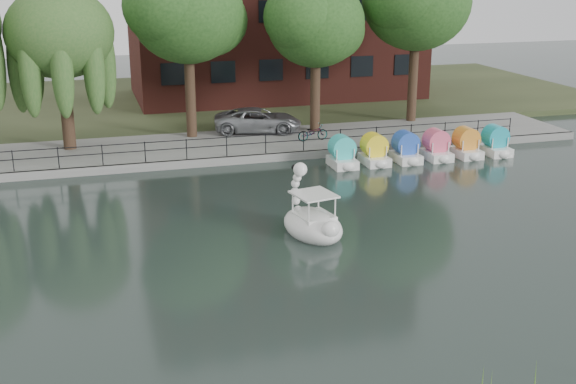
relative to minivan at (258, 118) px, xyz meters
name	(u,v)px	position (x,y,z in m)	size (l,w,h in m)	color
ground_plane	(307,266)	(-2.77, -18.00, -1.18)	(120.00, 120.00, 0.00)	#30403A
promenade	(217,147)	(-2.77, -2.00, -0.98)	(40.00, 6.00, 0.40)	gray
kerb	(228,161)	(-2.77, -4.95, -0.98)	(40.00, 0.25, 0.40)	gray
land_strip	(180,101)	(-2.77, 12.00, -1.00)	(60.00, 22.00, 0.36)	#47512D
railing	(227,141)	(-2.77, -4.75, -0.04)	(32.00, 0.05, 1.00)	black
willow_mid	(60,34)	(-10.27, -1.00, 5.06)	(5.32, 5.32, 8.15)	#473323
broadleaf_center	(187,13)	(-3.77, 0.00, 5.88)	(6.00, 6.00, 9.25)	#473323
broadleaf_right	(316,24)	(3.23, -0.50, 5.20)	(5.40, 5.40, 8.32)	#473323
broadleaf_far	(417,2)	(9.73, 0.50, 6.21)	(6.30, 6.30, 9.71)	#473323
minivan	(258,118)	(0.00, 0.00, 0.00)	(5.63, 2.59, 1.57)	gray
bicycle	(313,131)	(2.34, -2.83, -0.28)	(1.72, 0.60, 1.00)	gray
swan_boat	(312,220)	(-1.71, -15.23, -0.63)	(2.42, 3.27, 2.51)	white
pedal_boat_row	(421,149)	(6.82, -6.82, -0.58)	(9.65, 1.70, 1.40)	white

